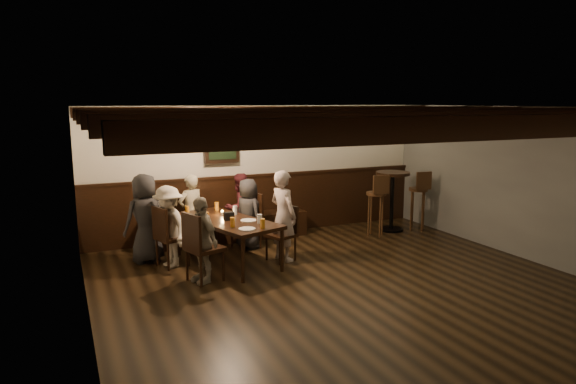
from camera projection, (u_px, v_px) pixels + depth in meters
name	position (u px, v px, depth m)	size (l,w,h in m)	color
room	(274.00, 189.00, 8.36)	(7.00, 7.00, 7.00)	black
dining_table	(227.00, 223.00, 7.86)	(1.35, 2.01, 0.69)	black
chair_left_near	(171.00, 248.00, 7.78)	(0.53, 0.53, 0.93)	black
chair_left_far	(204.00, 260.00, 7.11)	(0.56, 0.56, 0.98)	black
chair_right_near	(247.00, 232.00, 8.72)	(0.54, 0.54, 0.94)	black
chair_right_far	(282.00, 244.00, 8.07)	(0.50, 0.50, 0.86)	black
person_bench_left	(145.00, 218.00, 7.92)	(0.68, 0.44, 1.39)	black
person_bench_centre	(191.00, 212.00, 8.63)	(0.47, 0.31, 1.28)	gray
person_bench_right	(239.00, 207.00, 9.11)	(0.60, 0.46, 1.23)	#4E1A22
person_left_near	(169.00, 227.00, 7.70)	(0.80, 0.46, 1.24)	#BCB29F
person_left_far	(201.00, 240.00, 7.04)	(0.70, 0.29, 1.20)	gray
person_right_near	(248.00, 214.00, 8.69)	(0.58, 0.38, 1.20)	#2A292C
person_right_far	(283.00, 216.00, 8.01)	(0.52, 0.34, 1.43)	#A8948E
pint_a	(187.00, 210.00, 8.17)	(0.07, 0.07, 0.14)	#BF7219
pint_b	(217.00, 206.00, 8.48)	(0.07, 0.07, 0.14)	#BF7219
pint_c	(207.00, 217.00, 7.71)	(0.07, 0.07, 0.14)	#BF7219
pint_d	(235.00, 210.00, 8.18)	(0.07, 0.07, 0.14)	silver
pint_e	(233.00, 222.00, 7.36)	(0.07, 0.07, 0.14)	#BF7219
pint_f	(260.00, 219.00, 7.57)	(0.07, 0.07, 0.14)	silver
pint_g	(262.00, 224.00, 7.28)	(0.07, 0.07, 0.14)	#BF7219
plate_near	(247.00, 229.00, 7.24)	(0.24, 0.24, 0.01)	white
plate_far	(248.00, 220.00, 7.75)	(0.24, 0.24, 0.01)	white
condiment_caddy	(229.00, 216.00, 7.80)	(0.15, 0.10, 0.12)	black
candle	(222.00, 214.00, 8.14)	(0.05, 0.05, 0.05)	beige
high_top_table	(392.00, 192.00, 9.84)	(0.65, 0.65, 1.15)	black
bar_stool_left	(376.00, 213.00, 9.51)	(0.37, 0.39, 1.16)	#362111
bar_stool_right	(418.00, 208.00, 9.96)	(0.37, 0.39, 1.16)	#362111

